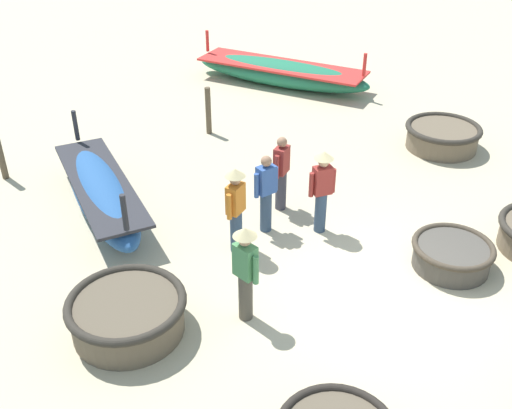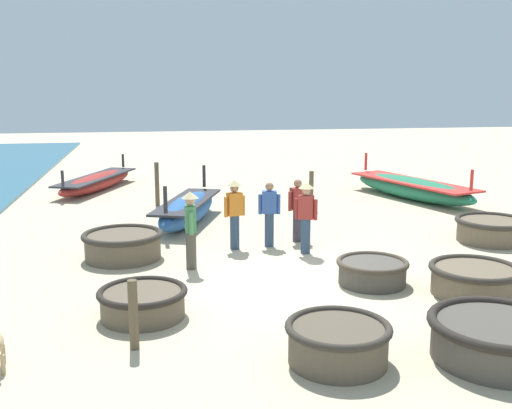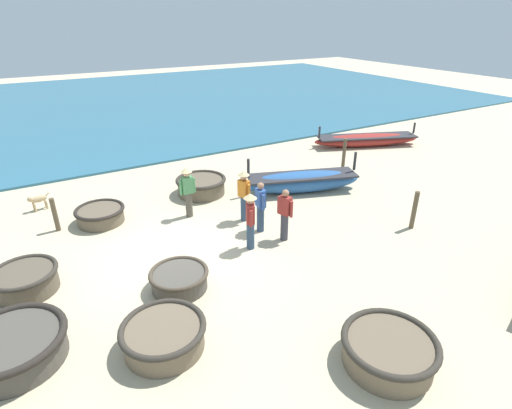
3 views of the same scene
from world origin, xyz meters
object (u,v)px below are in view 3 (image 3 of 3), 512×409
fisherman_hauling (244,192)px  mooring_post_inland (344,155)px  coracle_nearest (13,347)px  coracle_front_left (25,280)px  fisherman_crouching (250,218)px  fisherman_standing_left (285,214)px  coracle_upturned (201,185)px  long_boat_white_hull (302,181)px  fisherman_by_coracle (261,206)px  dog (38,200)px  coracle_center (179,279)px  coracle_weathered (389,350)px  fisherman_standing_right (188,189)px  coracle_far_right (100,214)px  mooring_post_mid_beach (414,210)px  mooring_post_shoreline (55,215)px  long_boat_green_hull (366,140)px  coracle_front_right (164,335)px

fisherman_hauling → mooring_post_inland: 5.84m
coracle_nearest → coracle_front_left: 2.28m
fisherman_crouching → fisherman_standing_left: bearing=86.3°
coracle_upturned → long_boat_white_hull: bearing=63.1°
coracle_upturned → fisherman_by_coracle: bearing=7.4°
dog → fisherman_hauling: bearing=53.9°
coracle_center → long_boat_white_hull: (-3.22, 5.91, 0.14)m
coracle_weathered → dog: (-10.46, -5.13, 0.05)m
coracle_nearest → fisherman_standing_right: fisherman_standing_right is taller
coracle_center → coracle_far_right: (-4.41, -0.96, 0.01)m
coracle_front_left → mooring_post_mid_beach: bearing=76.7°
coracle_upturned → coracle_weathered: size_ratio=1.01×
coracle_nearest → dog: 6.95m
fisherman_hauling → mooring_post_shoreline: (-2.24, -5.19, -0.43)m
long_boat_green_hull → mooring_post_inland: (2.18, -3.42, 0.40)m
coracle_front_right → fisherman_standing_right: size_ratio=1.00×
mooring_post_inland → coracle_front_left: bearing=-78.9°
fisherman_hauling → mooring_post_mid_beach: (3.02, 4.19, -0.35)m
coracle_far_right → coracle_upturned: bearing=97.3°
fisherman_standing_left → fisherman_standing_right: 3.31m
mooring_post_inland → coracle_center: bearing=-64.9°
coracle_upturned → fisherman_by_coracle: fisherman_by_coracle is taller
fisherman_by_coracle → mooring_post_inland: fisherman_by_coracle is taller
fisherman_by_coracle → mooring_post_inland: bearing=115.1°
coracle_weathered → mooring_post_mid_beach: (-3.38, 4.62, 0.28)m
fisherman_by_coracle → coracle_far_right: bearing=-126.3°
coracle_center → coracle_upturned: coracle_upturned is taller
coracle_front_right → fisherman_crouching: size_ratio=1.00×
coracle_far_right → fisherman_standing_right: 2.83m
coracle_far_right → coracle_front_left: (2.70, -2.19, 0.04)m
coracle_upturned → mooring_post_mid_beach: size_ratio=1.49×
coracle_nearest → coracle_far_right: coracle_nearest is taller
mooring_post_mid_beach → fisherman_standing_left: bearing=-110.2°
coracle_center → mooring_post_mid_beach: mooring_post_mid_beach is taller
dog → mooring_post_inland: 11.40m
coracle_upturned → coracle_weathered: (8.98, -0.08, -0.01)m
fisherman_standing_right → mooring_post_shoreline: fisherman_standing_right is taller
coracle_nearest → coracle_center: (-0.55, 3.45, -0.07)m
coracle_center → coracle_front_left: 3.58m
dog → coracle_front_left: bearing=-7.1°
mooring_post_shoreline → coracle_front_left: bearing=-18.8°
fisherman_standing_left → dog: fisherman_standing_left is taller
coracle_front_right → long_boat_white_hull: (-4.86, 6.83, 0.09)m
coracle_nearest → fisherman_hauling: size_ratio=1.18×
long_boat_green_hull → fisherman_standing_right: (2.77, -10.40, 0.65)m
fisherman_hauling → dog: fisherman_hauling is taller
coracle_center → fisherman_standing_left: bearing=100.9°
fisherman_standing_left → fisherman_by_coracle: same height
fisherman_standing_right → coracle_nearest: bearing=-51.9°
long_boat_white_hull → mooring_post_mid_beach: bearing=17.9°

